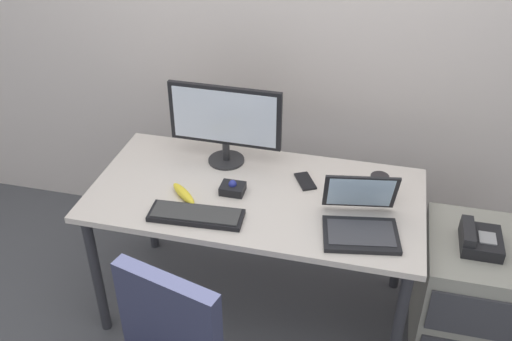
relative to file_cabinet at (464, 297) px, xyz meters
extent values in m
plane|color=#47474C|center=(-1.00, 0.01, -0.32)|extent=(8.00, 8.00, 0.00)
cube|color=beige|center=(-1.00, 0.75, 1.08)|extent=(6.00, 0.10, 2.80)
cube|color=beige|center=(-1.00, 0.01, 0.40)|extent=(1.53, 0.77, 0.03)
cylinder|color=#2D2D33|center=(-1.70, -0.31, 0.03)|extent=(0.05, 0.05, 0.71)
cylinder|color=#2D2D33|center=(-0.30, -0.31, 0.03)|extent=(0.05, 0.05, 0.71)
cylinder|color=#2D2D33|center=(-1.70, 0.34, 0.03)|extent=(0.05, 0.05, 0.71)
cylinder|color=#2D2D33|center=(-0.30, 0.34, 0.03)|extent=(0.05, 0.05, 0.71)
cube|color=gray|center=(0.00, 0.00, 0.00)|extent=(0.42, 0.52, 0.64)
cube|color=#38383D|center=(0.00, -0.26, 0.14)|extent=(0.38, 0.01, 0.22)
cube|color=black|center=(0.00, -0.02, 0.35)|extent=(0.17, 0.20, 0.06)
cube|color=black|center=(-0.06, -0.02, 0.39)|extent=(0.05, 0.18, 0.04)
cube|color=gray|center=(0.02, -0.03, 0.38)|extent=(0.07, 0.08, 0.01)
cube|color=#2F324C|center=(-1.10, -0.83, 0.43)|extent=(0.40, 0.16, 0.42)
cylinder|color=#262628|center=(-1.21, 0.24, 0.42)|extent=(0.18, 0.18, 0.01)
cylinder|color=#262628|center=(-1.21, 0.24, 0.47)|extent=(0.04, 0.04, 0.09)
cube|color=black|center=(-1.21, 0.24, 0.67)|extent=(0.55, 0.03, 0.30)
cube|color=silver|center=(-1.21, 0.23, 0.67)|extent=(0.51, 0.01, 0.27)
cube|color=black|center=(-1.21, -0.23, 0.43)|extent=(0.42, 0.16, 0.02)
cube|color=#353535|center=(-1.21, -0.23, 0.44)|extent=(0.39, 0.14, 0.01)
cube|color=black|center=(-0.50, -0.19, 0.43)|extent=(0.34, 0.27, 0.02)
cube|color=#38383D|center=(-0.50, -0.19, 0.44)|extent=(0.30, 0.21, 0.00)
cube|color=black|center=(-0.53, -0.04, 0.54)|extent=(0.32, 0.14, 0.21)
cube|color=silver|center=(-0.53, -0.05, 0.54)|extent=(0.28, 0.12, 0.18)
cube|color=black|center=(-1.11, -0.01, 0.44)|extent=(0.11, 0.09, 0.04)
sphere|color=navy|center=(-1.11, -0.01, 0.46)|extent=(0.04, 0.04, 0.04)
cylinder|color=black|center=(-0.46, 0.11, 0.47)|extent=(0.08, 0.08, 0.12)
torus|color=black|center=(-0.41, 0.11, 0.48)|extent=(0.01, 0.07, 0.07)
cube|color=black|center=(-0.79, 0.15, 0.42)|extent=(0.13, 0.16, 0.01)
ellipsoid|color=yellow|center=(-1.31, -0.10, 0.44)|extent=(0.17, 0.16, 0.04)
camera|label=1|loc=(-0.49, -2.07, 1.95)|focal=40.15mm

